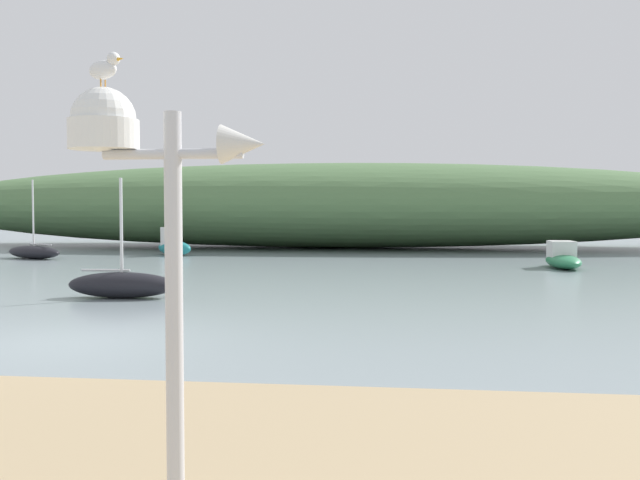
% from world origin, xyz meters
% --- Properties ---
extents(ground_plane, '(120.00, 120.00, 0.00)m').
position_xyz_m(ground_plane, '(0.00, 0.00, 0.00)').
color(ground_plane, gray).
extents(distant_hill, '(51.79, 11.81, 4.92)m').
position_xyz_m(distant_hill, '(1.30, 29.82, 2.46)').
color(distant_hill, '#517547').
rests_on(distant_hill, ground).
extents(mast_structure, '(1.34, 0.47, 2.99)m').
position_xyz_m(mast_structure, '(3.95, -7.46, 2.63)').
color(mast_structure, silver).
rests_on(mast_structure, beach_sand).
extents(seagull_on_radar, '(0.31, 0.18, 0.22)m').
position_xyz_m(seagull_on_radar, '(3.75, -7.46, 3.31)').
color(seagull_on_radar, orange).
rests_on(seagull_on_radar, mast_structure).
extents(motorboat_by_sandbar, '(2.51, 2.25, 1.38)m').
position_xyz_m(motorboat_by_sandbar, '(-5.52, 21.65, 0.51)').
color(motorboat_by_sandbar, teal).
rests_on(motorboat_by_sandbar, ground).
extents(motorboat_centre_water, '(1.21, 3.23, 1.05)m').
position_xyz_m(motorboat_centre_water, '(11.78, 16.50, 0.38)').
color(motorboat_centre_water, '#287A4C').
rests_on(motorboat_centre_water, ground).
extents(sailboat_far_left, '(2.90, 1.12, 3.13)m').
position_xyz_m(sailboat_far_left, '(-1.61, 5.76, 0.35)').
color(sailboat_far_left, black).
rests_on(sailboat_far_left, ground).
extents(sailboat_west_reach, '(3.41, 2.29, 3.60)m').
position_xyz_m(sailboat_west_reach, '(-11.15, 18.73, 0.32)').
color(sailboat_west_reach, black).
rests_on(sailboat_west_reach, ground).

